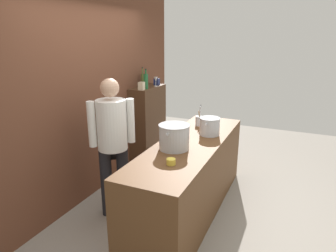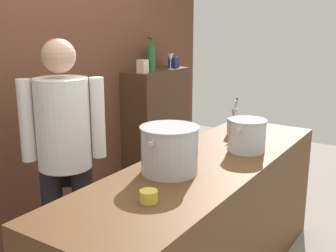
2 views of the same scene
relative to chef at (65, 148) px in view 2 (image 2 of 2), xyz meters
name	(u,v)px [view 2 (image 2 of 2)]	position (x,y,z in m)	size (l,w,h in m)	color
brick_back_panel	(46,56)	(0.42, 0.60, 0.54)	(4.40, 0.10, 3.00)	brown
prep_counter	(203,228)	(0.42, -0.80, -0.51)	(2.43, 0.70, 0.90)	brown
bar_cabinet	(157,133)	(1.60, 0.39, -0.32)	(0.76, 0.32, 1.30)	#472D1C
chef	(65,148)	(0.00, 0.00, 0.00)	(0.44, 0.44, 1.66)	black
stockpot_large	(170,150)	(0.15, -0.71, 0.07)	(0.40, 0.34, 0.28)	#B7BABF
stockpot_small	(247,135)	(0.78, -0.93, 0.05)	(0.32, 0.26, 0.22)	#B7BABF
utensil_crock	(234,126)	(1.12, -0.68, 0.01)	(0.10, 0.10, 0.29)	#B7BABF
butter_jar	(149,196)	(-0.25, -0.85, -0.04)	(0.09, 0.09, 0.06)	yellow
wine_bottle_green	(151,59)	(1.41, 0.31, 0.46)	(0.07, 0.07, 0.31)	#1E592D
wine_bottle_olive	(149,58)	(1.60, 0.47, 0.45)	(0.06, 0.06, 0.31)	#475123
wine_glass_short	(171,58)	(1.70, 0.28, 0.44)	(0.06, 0.06, 0.16)	silver
spice_tin_navy	(174,63)	(1.83, 0.33, 0.39)	(0.08, 0.08, 0.11)	navy
spice_tin_cream	(143,66)	(1.30, 0.33, 0.40)	(0.08, 0.08, 0.12)	beige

